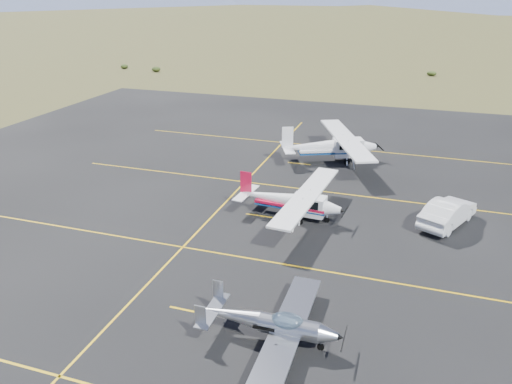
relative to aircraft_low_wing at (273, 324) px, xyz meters
The scene contains 6 objects.
ground 4.57m from the aircraft_low_wing, 107.98° to the left, with size 1600.00×1600.00×0.00m, color #383D1C.
apron 11.39m from the aircraft_low_wing, 97.01° to the left, with size 72.00×72.00×0.02m, color black.
aircraft_low_wing is the anchor object (origin of this frame).
aircraft_cessna 12.62m from the aircraft_low_wing, 101.15° to the left, with size 6.37×10.60×2.68m.
aircraft_plain 24.40m from the aircraft_low_wing, 94.64° to the left, with size 9.04×12.06×3.16m.
sedan 16.12m from the aircraft_low_wing, 62.79° to the left, with size 1.80×5.16×1.70m, color white.
Camera 1 is at (6.18, -21.11, 14.32)m, focal length 35.00 mm.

